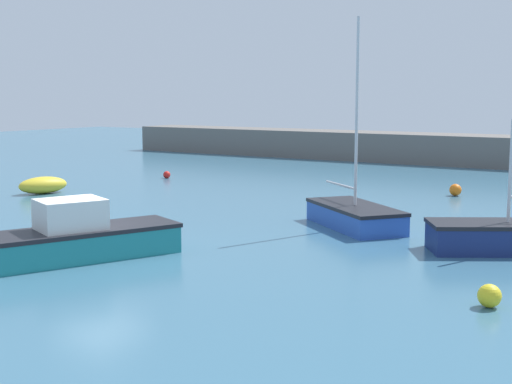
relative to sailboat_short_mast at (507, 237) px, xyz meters
The scene contains 9 objects.
ground_plane 12.06m from the sailboat_short_mast, 147.00° to the right, with size 120.00×120.00×0.20m, color #38667F.
harbor_breakwater 27.47m from the sailboat_short_mast, 111.59° to the left, with size 50.15×3.88×1.98m, color #66605B.
sailboat_short_mast is the anchor object (origin of this frame).
dinghy_near_pier 21.43m from the sailboat_short_mast, behind, with size 1.73×2.55×0.79m.
sailboat_tall_mast 5.55m from the sailboat_short_mast, 168.25° to the left, with size 4.57×4.14×7.22m.
motorboat_with_cabin 12.38m from the sailboat_short_mast, 143.33° to the right, with size 3.78×5.60×1.72m.
mooring_buoy_red 22.33m from the sailboat_short_mast, 156.26° to the left, with size 0.40×0.40×0.40m, color red.
mooring_buoy_yellow 6.03m from the sailboat_short_mast, 80.09° to the right, with size 0.52×0.52×0.52m, color yellow.
mooring_buoy_orange 11.85m from the sailboat_short_mast, 114.23° to the left, with size 0.55×0.55×0.55m, color orange.
Camera 1 is at (14.97, -14.80, 4.61)m, focal length 50.00 mm.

